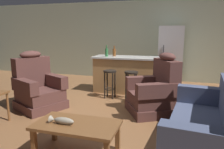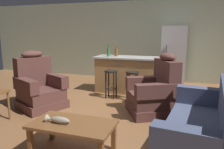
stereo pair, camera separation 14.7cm
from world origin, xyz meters
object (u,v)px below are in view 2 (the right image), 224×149
(recliner_near_lamp, at_px, (39,88))
(bar_stool_right, at_px, (132,80))
(kitchen_island, at_px, (129,75))
(coffee_table, at_px, (73,127))
(recliner_near_island, at_px, (155,93))
(fish_figurine, at_px, (58,120))
(couch, at_px, (205,130))
(bottle_short_amber, at_px, (116,52))
(bottle_tall_green, at_px, (109,52))
(bar_stool_left, at_px, (111,79))
(refrigerator, at_px, (174,56))

(recliner_near_lamp, xyz_separation_m, bar_stool_right, (1.76, 1.12, 0.05))
(recliner_near_lamp, bearing_deg, kitchen_island, 75.18)
(coffee_table, height_order, recliner_near_island, recliner_near_island)
(kitchen_island, bearing_deg, fish_figurine, -92.60)
(bar_stool_right, bearing_deg, coffee_table, -94.62)
(fish_figurine, relative_size, couch, 0.17)
(bottle_short_amber, bearing_deg, kitchen_island, -7.37)
(bottle_tall_green, bearing_deg, coffee_table, -79.27)
(fish_figurine, relative_size, bar_stool_right, 0.50)
(bottle_tall_green, relative_size, bottle_short_amber, 1.08)
(kitchen_island, bearing_deg, recliner_near_island, -57.07)
(bar_stool_left, relative_size, refrigerator, 0.39)
(coffee_table, relative_size, fish_figurine, 3.24)
(bar_stool_right, height_order, bottle_short_amber, bottle_short_amber)
(fish_figurine, bearing_deg, coffee_table, 19.48)
(kitchen_island, height_order, bar_stool_right, kitchen_island)
(couch, distance_m, recliner_near_lamp, 3.33)
(couch, bearing_deg, refrigerator, -74.54)
(refrigerator, distance_m, bottle_tall_green, 2.06)
(fish_figurine, xyz_separation_m, recliner_near_island, (1.01, 1.87, -0.04))
(fish_figurine, height_order, bar_stool_left, bar_stool_left)
(couch, distance_m, kitchen_island, 3.14)
(bottle_tall_green, bearing_deg, bottle_short_amber, 38.01)
(recliner_near_lamp, distance_m, refrigerator, 3.95)
(coffee_table, height_order, bottle_short_amber, bottle_short_amber)
(couch, xyz_separation_m, bar_stool_right, (-1.44, 2.02, 0.13))
(coffee_table, bearing_deg, bottle_tall_green, 100.73)
(coffee_table, bearing_deg, recliner_near_lamp, 138.21)
(fish_figurine, relative_size, kitchen_island, 0.19)
(couch, xyz_separation_m, refrigerator, (-0.62, 3.85, 0.54))
(bottle_tall_green, bearing_deg, bar_stool_right, -34.85)
(kitchen_island, relative_size, bottle_tall_green, 6.00)
(refrigerator, bearing_deg, kitchen_island, -131.34)
(bottle_short_amber, bearing_deg, recliner_near_lamp, -122.67)
(kitchen_island, xyz_separation_m, bottle_tall_green, (-0.55, -0.08, 0.59))
(coffee_table, xyz_separation_m, fish_figurine, (-0.18, -0.06, 0.10))
(bar_stool_left, height_order, bottle_short_amber, bottle_short_amber)
(couch, bearing_deg, recliner_near_island, -52.00)
(recliner_near_island, relative_size, bar_stool_right, 1.76)
(bottle_tall_green, height_order, bottle_short_amber, bottle_tall_green)
(couch, height_order, bar_stool_right, couch)
(fish_figurine, distance_m, recliner_near_island, 2.12)
(recliner_near_lamp, bearing_deg, fish_figurine, -20.24)
(bar_stool_left, bearing_deg, couch, -45.78)
(recliner_near_lamp, bearing_deg, bottle_tall_green, 85.77)
(recliner_near_island, height_order, kitchen_island, recliner_near_island)
(kitchen_island, distance_m, refrigerator, 1.65)
(coffee_table, xyz_separation_m, bar_stool_right, (0.20, 2.51, 0.11))
(recliner_near_island, relative_size, bar_stool_left, 1.76)
(bar_stool_right, xyz_separation_m, bottle_tall_green, (-0.78, 0.55, 0.59))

